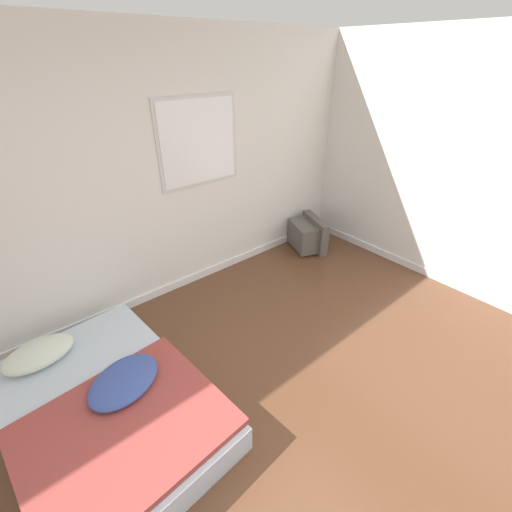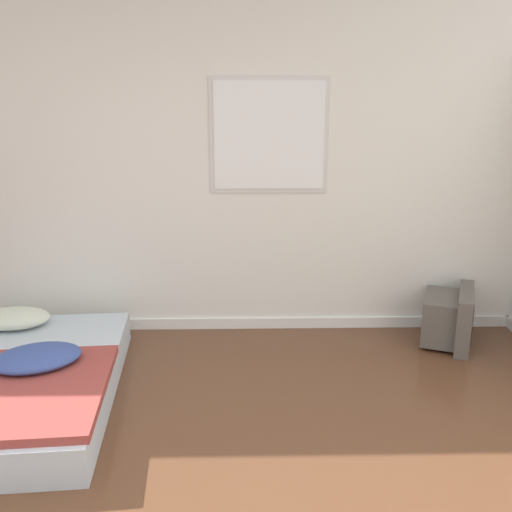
% 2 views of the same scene
% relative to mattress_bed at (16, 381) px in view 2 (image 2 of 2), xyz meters
% --- Properties ---
extents(wall_back, '(7.90, 0.08, 2.60)m').
position_rel_mattress_bed_xyz_m(wall_back, '(0.91, 1.19, 1.15)').
color(wall_back, white).
rests_on(wall_back, ground_plane).
extents(mattress_bed, '(1.34, 1.91, 0.37)m').
position_rel_mattress_bed_xyz_m(mattress_bed, '(0.00, 0.00, 0.00)').
color(mattress_bed, silver).
rests_on(mattress_bed, ground_plane).
extents(crt_tv, '(0.52, 0.63, 0.44)m').
position_rel_mattress_bed_xyz_m(crt_tv, '(3.03, 0.84, 0.07)').
color(crt_tv, '#56514C').
rests_on(crt_tv, ground_plane).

